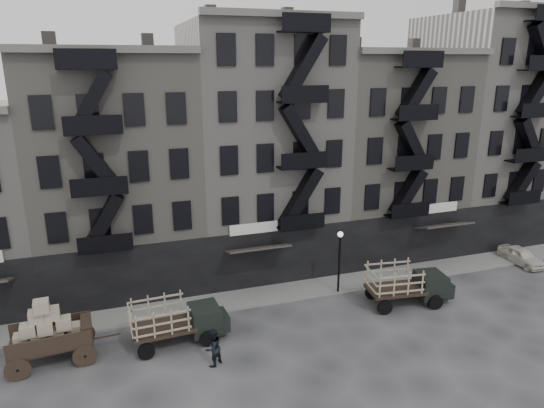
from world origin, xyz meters
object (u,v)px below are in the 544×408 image
object	(u,v)px
pedestrian_mid	(213,348)
stake_truck_east	(407,282)
wagon	(46,326)
car_east	(521,256)
stake_truck_west	(177,318)

from	to	relation	value
pedestrian_mid	stake_truck_east	bearing A→B (deg)	156.21
wagon	car_east	xyz separation A→B (m)	(32.13, 2.16, -1.39)
stake_truck_west	pedestrian_mid	bearing A→B (deg)	-65.41
wagon	pedestrian_mid	distance (m)	8.31
stake_truck_west	car_east	distance (m)	25.92
pedestrian_mid	car_east	bearing A→B (deg)	157.06
stake_truck_west	stake_truck_east	distance (m)	14.13
stake_truck_east	car_east	bearing A→B (deg)	20.19
wagon	stake_truck_east	bearing A→B (deg)	-5.15
wagon	stake_truck_east	size ratio (longest dim) A/B	0.79
stake_truck_west	stake_truck_east	xyz separation A→B (m)	(14.12, -0.19, 0.04)
stake_truck_east	car_east	xyz separation A→B (m)	(11.67, 2.62, -0.89)
wagon	car_east	bearing A→B (deg)	-0.02
wagon	stake_truck_west	xyz separation A→B (m)	(6.33, -0.27, -0.55)
stake_truck_west	car_east	bearing A→B (deg)	2.14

